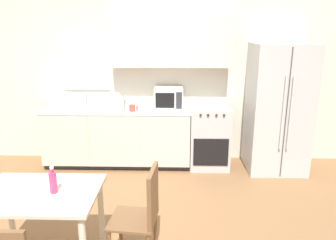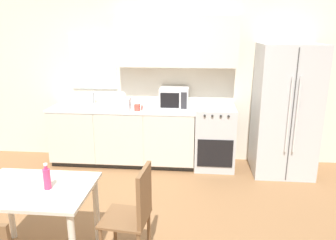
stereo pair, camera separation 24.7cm
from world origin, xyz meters
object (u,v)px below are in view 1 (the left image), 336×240
Objects in this scene: dining_chair_side at (144,211)px; drink_bottle at (53,182)px; coffee_mug at (133,108)px; dining_table at (40,205)px; microwave at (169,98)px; oven_range at (209,136)px; refrigerator at (278,108)px.

dining_chair_side is 3.98× the size of drink_bottle.
dining_table is at bearing -103.84° from coffee_mug.
dining_chair_side is at bearing -94.06° from microwave.
oven_range is 7.66× the size of coffee_mug.
microwave is at bearing 69.22° from drink_bottle.
refrigerator is at bearing -33.29° from dining_chair_side.
dining_table is at bearing 100.20° from dining_chair_side.
oven_range is at bearing 56.45° from drink_bottle.
coffee_mug is at bearing 79.67° from drink_bottle.
drink_bottle reaches higher than oven_range.
oven_range is 2.85m from dining_table.
coffee_mug reaches higher than dining_table.
dining_table is 0.89m from dining_chair_side.
oven_range is at bearing 54.09° from dining_table.
dining_chair_side is (0.35, -2.08, -0.41)m from coffee_mug.
drink_bottle is at bearing -110.78° from microwave.
drink_bottle is (-1.53, -2.31, 0.37)m from oven_range.
coffee_mug is 2.15m from dining_chair_side.
microwave is (-0.62, 0.08, 0.59)m from oven_range.
microwave is (-1.60, 0.16, 0.12)m from refrigerator.
microwave is at bearing 25.23° from coffee_mug.
coffee_mug reaches higher than dining_chair_side.
dining_table is (-0.53, -2.15, -0.33)m from coffee_mug.
dining_chair_side is at bearing -109.39° from oven_range.
oven_range is 0.86m from microwave.
drink_bottle reaches higher than dining_chair_side.
refrigerator is 3.37m from drink_bottle.
microwave is 2.57m from drink_bottle.
coffee_mug is (-2.12, -0.09, 0.02)m from refrigerator.
oven_range reaches higher than dining_table.
refrigerator reaches higher than coffee_mug.
drink_bottle is (-0.74, -0.07, 0.30)m from dining_chair_side.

